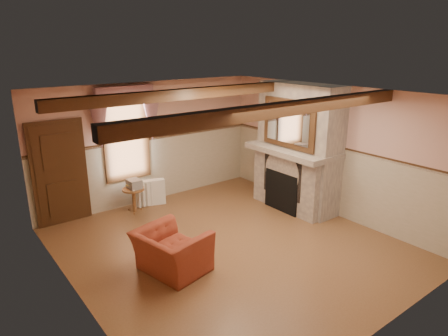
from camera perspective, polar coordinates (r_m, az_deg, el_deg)
floor at (r=7.58m, az=0.84°, el=-11.02°), size 5.50×6.00×0.01m
ceiling at (r=6.72m, az=0.94°, el=10.50°), size 5.50×6.00×0.01m
wall_back at (r=9.47m, az=-10.48°, el=3.60°), size 5.50×0.02×2.80m
wall_front at (r=5.20m, az=22.18°, el=-9.07°), size 5.50×0.02×2.80m
wall_left at (r=5.84m, az=-20.91°, el=-6.00°), size 0.02×6.00×2.80m
wall_right at (r=8.93m, az=14.87°, el=2.47°), size 0.02×6.00×2.80m
wainscot at (r=7.25m, az=0.87°, el=-5.80°), size 5.50×6.00×1.50m
chair_rail at (r=6.99m, az=0.89°, el=-0.14°), size 5.50×6.00×0.08m
firebox at (r=9.04m, az=8.47°, el=-3.28°), size 0.20×0.95×0.90m
armchair at (r=6.71m, az=-7.48°, el=-11.72°), size 1.16×1.27×0.71m
side_table at (r=9.13m, az=-12.73°, el=-4.48°), size 0.64×0.64×0.55m
book_stack at (r=9.01m, az=-12.71°, el=-2.23°), size 0.27×0.33×0.20m
radiator at (r=9.43m, az=-10.56°, el=-3.46°), size 0.72×0.38×0.60m
bowl at (r=8.94m, az=9.68°, el=3.23°), size 0.35×0.35×0.08m
mantel_clock at (r=9.41m, az=6.48°, el=4.44°), size 0.14×0.24×0.20m
oil_lamp at (r=9.18m, az=7.90°, el=4.31°), size 0.11×0.11×0.28m
candle_red at (r=8.66m, az=11.67°, el=2.93°), size 0.06×0.06×0.16m
jar_yellow at (r=8.79m, az=10.74°, el=3.06°), size 0.06×0.06×0.12m
fireplace at (r=9.05m, az=10.62°, el=2.96°), size 0.85×2.00×2.80m
mantel at (r=8.93m, az=9.83°, el=2.55°), size 1.05×2.05×0.12m
overmantel_mirror at (r=8.67m, az=9.20°, el=6.27°), size 0.06×1.44×1.04m
door at (r=8.79m, az=-22.38°, el=-0.87°), size 1.10×0.10×2.10m
window at (r=9.14m, az=-13.82°, el=4.50°), size 1.06×0.08×2.02m
window_drapes at (r=8.95m, az=-13.86°, el=8.15°), size 1.30×0.14×1.40m
ceiling_beam_front at (r=5.85m, az=8.34°, el=8.32°), size 5.50×0.18×0.20m
ceiling_beam_back at (r=7.70m, az=-4.71°, el=10.56°), size 5.50×0.18×0.20m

